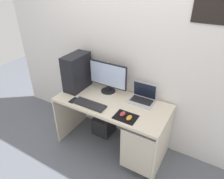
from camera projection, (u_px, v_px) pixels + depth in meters
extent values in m
plane|color=slate|center=(112.00, 145.00, 2.95)|extent=(8.00, 8.00, 0.00)
cube|color=silver|center=(127.00, 52.00, 2.57)|extent=(4.00, 0.04, 2.60)
cube|color=black|center=(213.00, 10.00, 1.88)|extent=(0.36, 0.01, 0.26)
cube|color=beige|center=(112.00, 103.00, 2.58)|extent=(1.44, 0.66, 0.03)
cube|color=beige|center=(71.00, 110.00, 3.07)|extent=(0.02, 0.66, 0.72)
cube|color=beige|center=(163.00, 145.00, 2.46)|extent=(0.02, 0.66, 0.72)
cube|color=beige|center=(136.00, 155.00, 2.29)|extent=(0.40, 0.01, 0.57)
cube|color=black|center=(77.00, 72.00, 2.75)|extent=(0.21, 0.41, 0.49)
cylinder|color=black|center=(108.00, 91.00, 2.79)|extent=(0.20, 0.20, 0.01)
cylinder|color=black|center=(108.00, 88.00, 2.77)|extent=(0.04, 0.04, 0.07)
cube|color=black|center=(108.00, 75.00, 2.66)|extent=(0.55, 0.02, 0.34)
cube|color=#B2C6EA|center=(107.00, 75.00, 2.65)|extent=(0.52, 0.00, 0.31)
cube|color=#B7BCC6|center=(141.00, 102.00, 2.56)|extent=(0.31, 0.23, 0.01)
cube|color=black|center=(142.00, 100.00, 2.57)|extent=(0.27, 0.15, 0.00)
cube|color=#B7BCC6|center=(145.00, 90.00, 2.57)|extent=(0.31, 0.04, 0.22)
cube|color=black|center=(145.00, 90.00, 2.57)|extent=(0.29, 0.03, 0.20)
cube|color=#232326|center=(90.00, 104.00, 2.50)|extent=(0.42, 0.14, 0.02)
cube|color=black|center=(126.00, 117.00, 2.30)|extent=(0.26, 0.20, 0.00)
ellipsoid|color=#B23333|center=(123.00, 114.00, 2.31)|extent=(0.06, 0.10, 0.03)
ellipsoid|color=orange|center=(129.00, 118.00, 2.25)|extent=(0.06, 0.10, 0.03)
cube|color=black|center=(74.00, 100.00, 2.59)|extent=(0.07, 0.13, 0.01)
cube|color=#232326|center=(104.00, 125.00, 3.12)|extent=(0.28, 0.28, 0.28)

